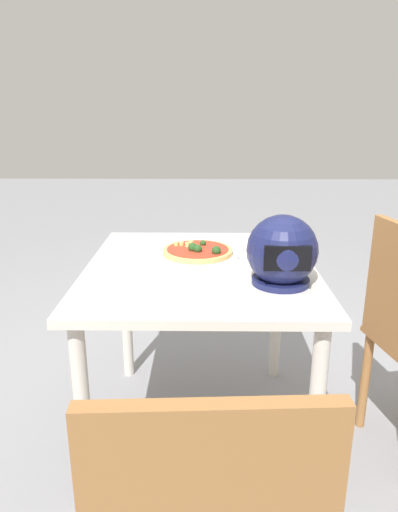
% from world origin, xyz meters
% --- Properties ---
extents(ground_plane, '(14.00, 14.00, 0.00)m').
position_xyz_m(ground_plane, '(0.00, 0.00, 0.00)').
color(ground_plane, gray).
extents(dining_table, '(0.84, 0.94, 0.71)m').
position_xyz_m(dining_table, '(0.00, 0.00, 0.62)').
color(dining_table, beige).
rests_on(dining_table, ground).
extents(pizza_plate, '(0.32, 0.32, 0.01)m').
position_xyz_m(pizza_plate, '(0.01, -0.11, 0.72)').
color(pizza_plate, white).
rests_on(pizza_plate, dining_table).
extents(pizza, '(0.27, 0.27, 0.05)m').
position_xyz_m(pizza, '(0.01, -0.11, 0.74)').
color(pizza, tan).
rests_on(pizza, pizza_plate).
extents(motorcycle_helmet, '(0.23, 0.23, 0.23)m').
position_xyz_m(motorcycle_helmet, '(-0.27, 0.18, 0.83)').
color(motorcycle_helmet, '#191E4C').
rests_on(motorcycle_helmet, dining_table).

